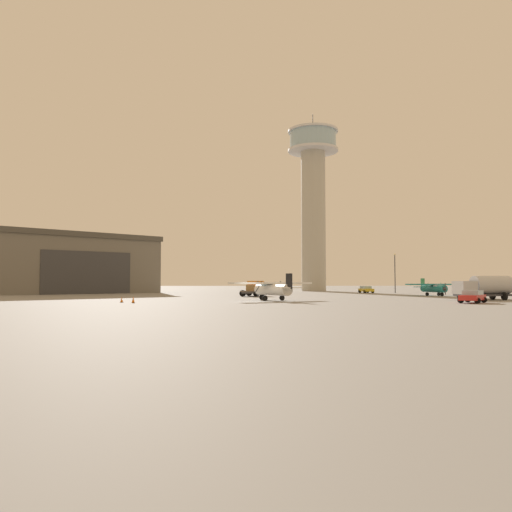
{
  "coord_description": "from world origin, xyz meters",
  "views": [
    {
      "loc": [
        -3.28,
        -56.71,
        2.34
      ],
      "look_at": [
        1.53,
        16.73,
        6.11
      ],
      "focal_mm": 34.71,
      "sensor_mm": 36.0,
      "label": 1
    }
  ],
  "objects_px": {
    "car_red": "(473,296)",
    "traffic_cone_near_left": "(122,300)",
    "control_tower": "(313,191)",
    "car_yellow": "(366,289)",
    "truck_fuel_tanker_silver": "(484,287)",
    "light_post_north": "(395,269)",
    "airplane_teal": "(433,288)",
    "traffic_cone_near_right": "(133,300)",
    "airplane_white": "(273,288)",
    "truck_flatbed_orange": "(254,289)"
  },
  "relations": [
    {
      "from": "control_tower",
      "to": "truck_fuel_tanker_silver",
      "type": "height_order",
      "value": "control_tower"
    },
    {
      "from": "truck_fuel_tanker_silver",
      "to": "traffic_cone_near_right",
      "type": "distance_m",
      "value": 42.88
    },
    {
      "from": "truck_fuel_tanker_silver",
      "to": "car_red",
      "type": "height_order",
      "value": "truck_fuel_tanker_silver"
    },
    {
      "from": "airplane_teal",
      "to": "car_red",
      "type": "distance_m",
      "value": 26.94
    },
    {
      "from": "traffic_cone_near_left",
      "to": "traffic_cone_near_right",
      "type": "bearing_deg",
      "value": -44.53
    },
    {
      "from": "control_tower",
      "to": "airplane_white",
      "type": "relative_size",
      "value": 4.08
    },
    {
      "from": "control_tower",
      "to": "car_yellow",
      "type": "relative_size",
      "value": 9.61
    },
    {
      "from": "car_yellow",
      "to": "light_post_north",
      "type": "xyz_separation_m",
      "value": [
        5.88,
        -0.36,
        4.06
      ]
    },
    {
      "from": "control_tower",
      "to": "traffic_cone_near_right",
      "type": "bearing_deg",
      "value": -116.37
    },
    {
      "from": "light_post_north",
      "to": "car_red",
      "type": "bearing_deg",
      "value": -99.5
    },
    {
      "from": "truck_flatbed_orange",
      "to": "car_red",
      "type": "bearing_deg",
      "value": -121.68
    },
    {
      "from": "airplane_white",
      "to": "light_post_north",
      "type": "height_order",
      "value": "light_post_north"
    },
    {
      "from": "airplane_teal",
      "to": "traffic_cone_near_right",
      "type": "xyz_separation_m",
      "value": [
        -43.64,
        -23.39,
        -0.98
      ]
    },
    {
      "from": "traffic_cone_near_left",
      "to": "traffic_cone_near_right",
      "type": "relative_size",
      "value": 0.82
    },
    {
      "from": "airplane_white",
      "to": "light_post_north",
      "type": "bearing_deg",
      "value": -62.06
    },
    {
      "from": "light_post_north",
      "to": "traffic_cone_near_left",
      "type": "bearing_deg",
      "value": -137.75
    },
    {
      "from": "control_tower",
      "to": "traffic_cone_near_left",
      "type": "xyz_separation_m",
      "value": [
        -33.04,
        -62.01,
        -24.01
      ]
    },
    {
      "from": "airplane_teal",
      "to": "traffic_cone_near_right",
      "type": "distance_m",
      "value": 49.52
    },
    {
      "from": "airplane_white",
      "to": "traffic_cone_near_right",
      "type": "distance_m",
      "value": 16.61
    },
    {
      "from": "airplane_white",
      "to": "car_red",
      "type": "distance_m",
      "value": 22.31
    },
    {
      "from": "airplane_teal",
      "to": "light_post_north",
      "type": "bearing_deg",
      "value": 169.14
    },
    {
      "from": "airplane_white",
      "to": "car_red",
      "type": "bearing_deg",
      "value": -135.47
    },
    {
      "from": "car_yellow",
      "to": "light_post_north",
      "type": "relative_size",
      "value": 0.56
    },
    {
      "from": "truck_flatbed_orange",
      "to": "traffic_cone_near_left",
      "type": "relative_size",
      "value": 10.8
    },
    {
      "from": "traffic_cone_near_right",
      "to": "airplane_teal",
      "type": "bearing_deg",
      "value": 28.19
    },
    {
      "from": "airplane_white",
      "to": "truck_fuel_tanker_silver",
      "type": "bearing_deg",
      "value": -114.2
    },
    {
      "from": "car_red",
      "to": "light_post_north",
      "type": "xyz_separation_m",
      "value": [
        7.67,
        45.85,
        4.06
      ]
    },
    {
      "from": "airplane_teal",
      "to": "car_yellow",
      "type": "relative_size",
      "value": 2.15
    },
    {
      "from": "control_tower",
      "to": "airplane_teal",
      "type": "relative_size",
      "value": 4.48
    },
    {
      "from": "traffic_cone_near_left",
      "to": "control_tower",
      "type": "bearing_deg",
      "value": 61.95
    },
    {
      "from": "truck_flatbed_orange",
      "to": "car_yellow",
      "type": "xyz_separation_m",
      "value": [
        23.92,
        20.02,
        -0.44
      ]
    },
    {
      "from": "light_post_north",
      "to": "traffic_cone_near_left",
      "type": "height_order",
      "value": "light_post_north"
    },
    {
      "from": "traffic_cone_near_left",
      "to": "traffic_cone_near_right",
      "type": "xyz_separation_m",
      "value": [
        1.54,
        -1.52,
        0.06
      ]
    },
    {
      "from": "truck_flatbed_orange",
      "to": "light_post_north",
      "type": "height_order",
      "value": "light_post_north"
    },
    {
      "from": "airplane_teal",
      "to": "airplane_white",
      "type": "height_order",
      "value": "airplane_white"
    },
    {
      "from": "car_red",
      "to": "truck_fuel_tanker_silver",
      "type": "bearing_deg",
      "value": -175.19
    },
    {
      "from": "control_tower",
      "to": "truck_flatbed_orange",
      "type": "distance_m",
      "value": 49.19
    },
    {
      "from": "airplane_teal",
      "to": "truck_fuel_tanker_silver",
      "type": "relative_size",
      "value": 1.32
    },
    {
      "from": "airplane_teal",
      "to": "light_post_north",
      "type": "relative_size",
      "value": 1.21
    },
    {
      "from": "control_tower",
      "to": "truck_flatbed_orange",
      "type": "relative_size",
      "value": 7.01
    },
    {
      "from": "truck_flatbed_orange",
      "to": "car_yellow",
      "type": "bearing_deg",
      "value": -31.96
    },
    {
      "from": "traffic_cone_near_left",
      "to": "traffic_cone_near_right",
      "type": "distance_m",
      "value": 2.16
    },
    {
      "from": "airplane_teal",
      "to": "car_yellow",
      "type": "xyz_separation_m",
      "value": [
        -5.17,
        20.18,
        -0.58
      ]
    },
    {
      "from": "control_tower",
      "to": "car_red",
      "type": "xyz_separation_m",
      "value": [
        5.19,
        -66.16,
        -23.55
      ]
    },
    {
      "from": "control_tower",
      "to": "traffic_cone_near_right",
      "type": "height_order",
      "value": "control_tower"
    },
    {
      "from": "airplane_white",
      "to": "light_post_north",
      "type": "xyz_separation_m",
      "value": [
        28.58,
        38.12,
        3.29
      ]
    },
    {
      "from": "car_red",
      "to": "traffic_cone_near_left",
      "type": "relative_size",
      "value": 8.16
    },
    {
      "from": "control_tower",
      "to": "truck_fuel_tanker_silver",
      "type": "relative_size",
      "value": 5.92
    },
    {
      "from": "control_tower",
      "to": "truck_flatbed_orange",
      "type": "xyz_separation_m",
      "value": [
        -16.94,
        -39.97,
        -23.12
      ]
    },
    {
      "from": "control_tower",
      "to": "car_yellow",
      "type": "xyz_separation_m",
      "value": [
        6.98,
        -19.96,
        -23.55
      ]
    }
  ]
}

